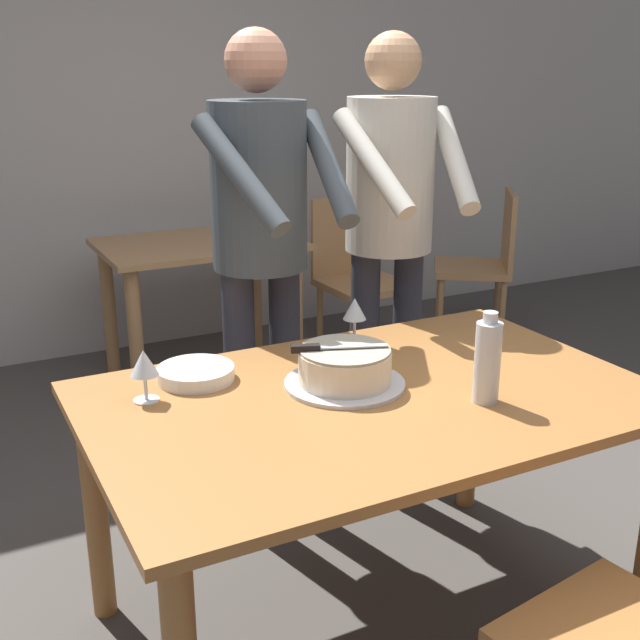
{
  "coord_description": "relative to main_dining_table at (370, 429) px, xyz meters",
  "views": [
    {
      "loc": [
        -1.03,
        -1.69,
        1.61
      ],
      "look_at": [
        -0.03,
        0.24,
        0.9
      ],
      "focal_mm": 44.11,
      "sensor_mm": 36.0,
      "label": 1
    }
  ],
  "objects": [
    {
      "name": "plate_stack",
      "position": [
        -0.39,
        0.32,
        0.12
      ],
      "size": [
        0.22,
        0.22,
        0.04
      ],
      "color": "white",
      "rests_on": "main_dining_table"
    },
    {
      "name": "wine_glass_near",
      "position": [
        0.18,
        0.4,
        0.21
      ],
      "size": [
        0.08,
        0.08,
        0.14
      ],
      "color": "silver",
      "rests_on": "main_dining_table"
    },
    {
      "name": "person_cutting_cake",
      "position": [
        -0.02,
        0.7,
        0.43
      ],
      "size": [
        0.47,
        0.56,
        1.72
      ],
      "color": "#2D2D38",
      "rests_on": "ground_plane"
    },
    {
      "name": "water_bottle",
      "position": [
        0.25,
        -0.18,
        0.22
      ],
      "size": [
        0.07,
        0.07,
        0.25
      ],
      "color": "silver",
      "rests_on": "main_dining_table"
    },
    {
      "name": "main_dining_table",
      "position": [
        0.0,
        0.0,
        0.0
      ],
      "size": [
        1.53,
        0.98,
        0.75
      ],
      "color": "#9E6633",
      "rests_on": "ground_plane"
    },
    {
      "name": "person_standing_beside",
      "position": [
        0.51,
        0.73,
        0.43
      ],
      "size": [
        0.47,
        0.56,
        1.72
      ],
      "color": "#2D2D38",
      "rests_on": "ground_plane"
    },
    {
      "name": "background_chair_1",
      "position": [
        1.98,
        1.95,
        -0.15
      ],
      "size": [
        0.61,
        0.61,
        0.9
      ],
      "color": "tan",
      "rests_on": "ground_plane"
    },
    {
      "name": "wine_glass_far",
      "position": [
        -0.56,
        0.24,
        0.21
      ],
      "size": [
        0.08,
        0.08,
        0.14
      ],
      "color": "silver",
      "rests_on": "main_dining_table"
    },
    {
      "name": "cake_knife",
      "position": [
        -0.1,
        0.11,
        0.22
      ],
      "size": [
        0.26,
        0.12,
        0.02
      ],
      "color": "silver",
      "rests_on": "cake_on_platter"
    },
    {
      "name": "background_chair_0",
      "position": [
        1.14,
        2.05,
        -0.15
      ],
      "size": [
        0.45,
        0.45,
        0.9
      ],
      "color": "tan",
      "rests_on": "ground_plane"
    },
    {
      "name": "back_wall",
      "position": [
        0.0,
        2.82,
        0.7
      ],
      "size": [
        10.0,
        0.12,
        2.7
      ],
      "primitive_type": "cube",
      "color": "#BCB7AD",
      "rests_on": "ground_plane"
    },
    {
      "name": "ground_plane",
      "position": [
        0.0,
        0.0,
        -0.65
      ],
      "size": [
        14.0,
        14.0,
        0.0
      ],
      "primitive_type": "plane",
      "color": "#4C4742"
    },
    {
      "name": "background_table",
      "position": [
        0.24,
        2.12,
        -0.07
      ],
      "size": [
        1.0,
        0.7,
        0.74
      ],
      "color": "tan",
      "rests_on": "ground_plane"
    },
    {
      "name": "cake_on_platter",
      "position": [
        -0.03,
        0.09,
        0.16
      ],
      "size": [
        0.34,
        0.34,
        0.11
      ],
      "color": "silver",
      "rests_on": "main_dining_table"
    }
  ]
}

